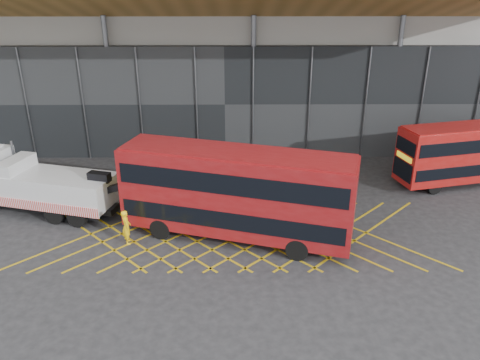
{
  "coord_description": "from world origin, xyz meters",
  "views": [
    {
      "loc": [
        2.81,
        -21.31,
        12.31
      ],
      "look_at": [
        3.0,
        1.5,
        2.4
      ],
      "focal_mm": 35.0,
      "sensor_mm": 36.0,
      "label": 1
    }
  ],
  "objects_px": {
    "recovery_truck": "(31,183)",
    "bus_towed": "(236,191)",
    "worker": "(126,227)",
    "bus_second": "(472,151)"
  },
  "relations": [
    {
      "from": "worker",
      "to": "bus_towed",
      "type": "bearing_deg",
      "value": -105.62
    },
    {
      "from": "recovery_truck",
      "to": "worker",
      "type": "height_order",
      "value": "recovery_truck"
    },
    {
      "from": "recovery_truck",
      "to": "bus_towed",
      "type": "bearing_deg",
      "value": 0.02
    },
    {
      "from": "worker",
      "to": "bus_second",
      "type": "bearing_deg",
      "value": -91.38
    },
    {
      "from": "bus_towed",
      "to": "recovery_truck",
      "type": "bearing_deg",
      "value": -178.3
    },
    {
      "from": "recovery_truck",
      "to": "bus_second",
      "type": "xyz_separation_m",
      "value": [
        26.47,
        3.72,
        0.45
      ]
    },
    {
      "from": "recovery_truck",
      "to": "bus_second",
      "type": "bearing_deg",
      "value": 23.04
    },
    {
      "from": "recovery_truck",
      "to": "worker",
      "type": "relative_size",
      "value": 5.91
    },
    {
      "from": "bus_towed",
      "to": "bus_second",
      "type": "xyz_separation_m",
      "value": [
        14.99,
        6.8,
        -0.43
      ]
    },
    {
      "from": "bus_towed",
      "to": "bus_second",
      "type": "height_order",
      "value": "bus_towed"
    }
  ]
}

